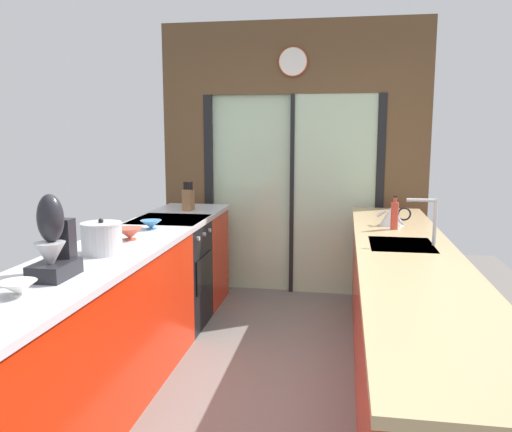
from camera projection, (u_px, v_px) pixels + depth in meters
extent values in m
cube|color=slate|center=(266.00, 367.00, 3.73)|extent=(5.04, 7.60, 0.02)
cube|color=brown|center=(294.00, 57.00, 5.11)|extent=(2.64, 0.08, 0.70)
cube|color=#B2D1AD|center=(252.00, 194.00, 5.41)|extent=(0.80, 0.02, 2.00)
cube|color=#B2D1AD|center=(334.00, 196.00, 5.24)|extent=(0.80, 0.02, 2.00)
cube|color=black|center=(210.00, 194.00, 5.47)|extent=(0.08, 0.10, 2.00)
cube|color=black|center=(379.00, 197.00, 5.18)|extent=(0.08, 0.10, 2.00)
cube|color=black|center=(292.00, 195.00, 5.33)|extent=(0.04, 0.10, 2.00)
cube|color=brown|center=(186.00, 193.00, 5.51)|extent=(0.42, 0.08, 2.00)
cube|color=brown|center=(405.00, 197.00, 5.14)|extent=(0.42, 0.08, 2.00)
cylinder|color=white|center=(293.00, 62.00, 5.06)|extent=(0.26, 0.03, 0.26)
torus|color=#DB4C23|center=(293.00, 62.00, 5.06)|extent=(0.28, 0.02, 0.28)
cube|color=red|center=(78.00, 351.00, 2.91)|extent=(0.58, 2.55, 0.88)
cube|color=red|center=(192.00, 258.00, 5.05)|extent=(0.58, 0.65, 0.88)
cube|color=#BCBCC1|center=(122.00, 246.00, 3.45)|extent=(0.62, 3.80, 0.04)
cube|color=red|center=(406.00, 330.00, 3.22)|extent=(0.58, 3.80, 0.88)
cube|color=tan|center=(409.00, 256.00, 3.15)|extent=(0.62, 3.80, 0.04)
cube|color=#B7BABC|center=(401.00, 248.00, 3.40)|extent=(0.40, 0.48, 0.05)
cylinder|color=#B7BABC|center=(435.00, 222.00, 3.33)|extent=(0.02, 0.02, 0.30)
cylinder|color=#B7BABC|center=(421.00, 200.00, 3.33)|extent=(0.18, 0.02, 0.02)
cube|color=black|center=(171.00, 275.00, 4.44)|extent=(0.58, 0.60, 0.88)
cube|color=black|center=(204.00, 272.00, 4.39)|extent=(0.01, 0.48, 0.28)
cube|color=black|center=(169.00, 221.00, 4.37)|extent=(0.58, 0.60, 0.03)
cylinder|color=#B7BABC|center=(198.00, 239.00, 4.16)|extent=(0.02, 0.04, 0.04)
cylinder|color=#B7BABC|center=(204.00, 234.00, 4.34)|extent=(0.02, 0.04, 0.04)
cylinder|color=#B7BABC|center=(210.00, 230.00, 4.51)|extent=(0.02, 0.04, 0.04)
cylinder|color=silver|center=(18.00, 295.00, 2.32)|extent=(0.07, 0.07, 0.01)
cone|color=silver|center=(18.00, 288.00, 2.32)|extent=(0.17, 0.17, 0.06)
cylinder|color=#BC4C38|center=(130.00, 239.00, 3.52)|extent=(0.08, 0.08, 0.01)
cone|color=#BC4C38|center=(130.00, 233.00, 3.52)|extent=(0.18, 0.18, 0.07)
cylinder|color=teal|center=(151.00, 229.00, 3.91)|extent=(0.07, 0.07, 0.01)
cone|color=teal|center=(151.00, 224.00, 3.91)|extent=(0.16, 0.16, 0.06)
cube|color=brown|center=(188.00, 200.00, 4.82)|extent=(0.08, 0.14, 0.19)
cylinder|color=black|center=(184.00, 186.00, 4.81)|extent=(0.02, 0.02, 0.08)
cylinder|color=black|center=(186.00, 186.00, 4.81)|extent=(0.02, 0.02, 0.08)
cylinder|color=black|center=(188.00, 186.00, 4.80)|extent=(0.02, 0.02, 0.08)
cylinder|color=black|center=(190.00, 186.00, 4.80)|extent=(0.02, 0.02, 0.08)
cylinder|color=black|center=(192.00, 186.00, 4.80)|extent=(0.02, 0.02, 0.08)
cube|color=black|center=(55.00, 270.00, 2.61)|extent=(0.17, 0.26, 0.08)
cube|color=black|center=(64.00, 238.00, 2.69)|extent=(0.10, 0.08, 0.20)
ellipsoid|color=black|center=(50.00, 218.00, 2.56)|extent=(0.13, 0.12, 0.24)
cone|color=#B7BABC|center=(50.00, 255.00, 2.57)|extent=(0.15, 0.15, 0.13)
cylinder|color=#B7BABC|center=(102.00, 239.00, 3.11)|extent=(0.24, 0.24, 0.18)
cylinder|color=#B7BABC|center=(101.00, 224.00, 3.10)|extent=(0.24, 0.24, 0.01)
sphere|color=black|center=(101.00, 221.00, 3.09)|extent=(0.03, 0.03, 0.03)
cone|color=#B7BABC|center=(392.00, 215.00, 4.07)|extent=(0.19, 0.19, 0.16)
sphere|color=black|center=(393.00, 203.00, 4.05)|extent=(0.03, 0.03, 0.03)
cylinder|color=#B7BABC|center=(381.00, 213.00, 4.08)|extent=(0.08, 0.02, 0.07)
torus|color=black|center=(404.00, 214.00, 4.05)|extent=(0.11, 0.01, 0.11)
cylinder|color=#B23D2D|center=(395.00, 216.00, 3.90)|extent=(0.06, 0.06, 0.20)
cylinder|color=#B23D2D|center=(395.00, 200.00, 3.88)|extent=(0.03, 0.03, 0.04)
cylinder|color=black|center=(395.00, 196.00, 3.87)|extent=(0.03, 0.03, 0.01)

